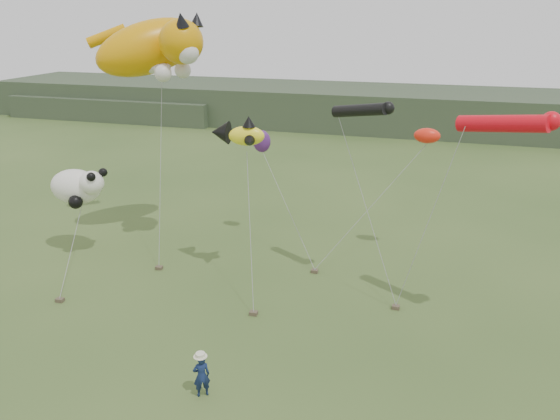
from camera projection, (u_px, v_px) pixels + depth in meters
The scene contains 9 objects.
ground at pixel (222, 366), 19.22m from camera, with size 120.00×120.00×0.00m, color #385123.
headland at pixel (349, 108), 59.69m from camera, with size 90.00×13.00×4.00m.
festival_attendant at pixel (201, 376), 17.49m from camera, with size 0.55×0.36×1.51m, color #132148.
sandbag_anchors at pixel (235, 291), 24.24m from camera, with size 14.24×6.08×0.16m.
cat_kite at pixel (156, 47), 26.63m from camera, with size 7.37×5.95×3.81m.
fish_kite at pixel (237, 134), 23.69m from camera, with size 2.65×1.78×1.37m.
tube_kites at pixel (454, 118), 20.31m from camera, with size 8.48×4.20×1.19m.
panda_kite at pixel (78, 187), 27.19m from camera, with size 3.12×2.02×1.94m.
misc_kites at pixel (336, 139), 27.41m from camera, with size 9.48×0.80×1.78m.
Camera 1 is at (6.53, -14.97, 11.72)m, focal length 35.00 mm.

